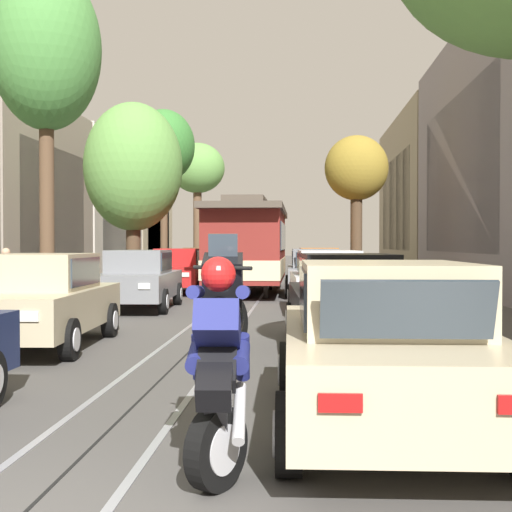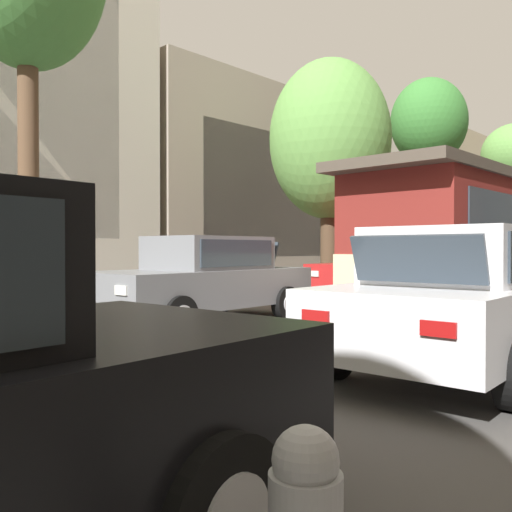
{
  "view_description": "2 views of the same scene",
  "coord_description": "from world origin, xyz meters",
  "px_view_note": "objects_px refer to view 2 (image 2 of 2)",
  "views": [
    {
      "loc": [
        1.78,
        -3.55,
        1.75
      ],
      "look_at": [
        0.16,
        22.47,
        1.29
      ],
      "focal_mm": 49.05,
      "sensor_mm": 36.0,
      "label": 1
    },
    {
      "loc": [
        4.95,
        8.33,
        1.35
      ],
      "look_at": [
        -1.25,
        14.9,
        1.23
      ],
      "focal_mm": 37.83,
      "sensor_mm": 36.0,
      "label": 2
    }
  ],
  "objects_px": {
    "parked_car_grey_mid_left": "(204,279)",
    "street_tree_kerb_left_mid": "(330,141)",
    "parked_car_brown_fifth_left": "(472,265)",
    "pedestrian_on_left_pavement": "(60,269)",
    "parked_car_white_mid_right": "(464,298)",
    "cable_car_trolley": "(472,236)",
    "street_tree_kerb_left_fourth": "(429,124)",
    "parked_car_red_fourth_left": "(380,270)"
  },
  "relations": [
    {
      "from": "parked_car_grey_mid_left",
      "to": "street_tree_kerb_left_mid",
      "type": "xyz_separation_m",
      "value": [
        -1.61,
        6.17,
        3.65
      ]
    },
    {
      "from": "parked_car_brown_fifth_left",
      "to": "street_tree_kerb_left_mid",
      "type": "relative_size",
      "value": 0.65
    },
    {
      "from": "pedestrian_on_left_pavement",
      "to": "parked_car_white_mid_right",
      "type": "bearing_deg",
      "value": 4.85
    },
    {
      "from": "parked_car_brown_fifth_left",
      "to": "cable_car_trolley",
      "type": "height_order",
      "value": "cable_car_trolley"
    },
    {
      "from": "parked_car_grey_mid_left",
      "to": "street_tree_kerb_left_fourth",
      "type": "bearing_deg",
      "value": 98.04
    },
    {
      "from": "parked_car_grey_mid_left",
      "to": "parked_car_brown_fifth_left",
      "type": "xyz_separation_m",
      "value": [
        0.05,
        12.36,
        0.0
      ]
    },
    {
      "from": "street_tree_kerb_left_mid",
      "to": "cable_car_trolley",
      "type": "bearing_deg",
      "value": -1.81
    },
    {
      "from": "street_tree_kerb_left_fourth",
      "to": "parked_car_red_fourth_left",
      "type": "bearing_deg",
      "value": -74.66
    },
    {
      "from": "parked_car_grey_mid_left",
      "to": "parked_car_brown_fifth_left",
      "type": "height_order",
      "value": "same"
    },
    {
      "from": "parked_car_white_mid_right",
      "to": "pedestrian_on_left_pavement",
      "type": "xyz_separation_m",
      "value": [
        -8.12,
        -0.69,
        0.13
      ]
    },
    {
      "from": "parked_car_red_fourth_left",
      "to": "parked_car_brown_fifth_left",
      "type": "bearing_deg",
      "value": 89.61
    },
    {
      "from": "cable_car_trolley",
      "to": "pedestrian_on_left_pavement",
      "type": "relative_size",
      "value": 5.55
    },
    {
      "from": "cable_car_trolley",
      "to": "parked_car_white_mid_right",
      "type": "bearing_deg",
      "value": -69.09
    },
    {
      "from": "parked_car_red_fourth_left",
      "to": "parked_car_white_mid_right",
      "type": "bearing_deg",
      "value": -53.39
    },
    {
      "from": "parked_car_brown_fifth_left",
      "to": "street_tree_kerb_left_fourth",
      "type": "bearing_deg",
      "value": 164.55
    },
    {
      "from": "parked_car_grey_mid_left",
      "to": "pedestrian_on_left_pavement",
      "type": "bearing_deg",
      "value": -158.19
    },
    {
      "from": "cable_car_trolley",
      "to": "parked_car_brown_fifth_left",
      "type": "bearing_deg",
      "value": 111.32
    },
    {
      "from": "parked_car_brown_fifth_left",
      "to": "parked_car_white_mid_right",
      "type": "height_order",
      "value": "same"
    },
    {
      "from": "parked_car_red_fourth_left",
      "to": "street_tree_kerb_left_mid",
      "type": "xyz_separation_m",
      "value": [
        -1.62,
        -0.05,
        3.65
      ]
    },
    {
      "from": "parked_car_white_mid_right",
      "to": "pedestrian_on_left_pavement",
      "type": "bearing_deg",
      "value": -175.15
    },
    {
      "from": "parked_car_white_mid_right",
      "to": "cable_car_trolley",
      "type": "relative_size",
      "value": 0.48
    },
    {
      "from": "parked_car_red_fourth_left",
      "to": "parked_car_brown_fifth_left",
      "type": "xyz_separation_m",
      "value": [
        0.04,
        6.14,
        0.0
      ]
    },
    {
      "from": "parked_car_brown_fifth_left",
      "to": "street_tree_kerb_left_mid",
      "type": "distance_m",
      "value": 7.37
    },
    {
      "from": "parked_car_red_fourth_left",
      "to": "street_tree_kerb_left_fourth",
      "type": "xyz_separation_m",
      "value": [
        -1.83,
        6.66,
        5.31
      ]
    },
    {
      "from": "parked_car_red_fourth_left",
      "to": "parked_car_brown_fifth_left",
      "type": "distance_m",
      "value": 6.14
    },
    {
      "from": "parked_car_grey_mid_left",
      "to": "pedestrian_on_left_pavement",
      "type": "relative_size",
      "value": 2.68
    },
    {
      "from": "parked_car_grey_mid_left",
      "to": "street_tree_kerb_left_mid",
      "type": "relative_size",
      "value": 0.65
    },
    {
      "from": "parked_car_brown_fifth_left",
      "to": "cable_car_trolley",
      "type": "distance_m",
      "value": 6.84
    },
    {
      "from": "parked_car_brown_fifth_left",
      "to": "cable_car_trolley",
      "type": "relative_size",
      "value": 0.48
    },
    {
      "from": "parked_car_red_fourth_left",
      "to": "parked_car_brown_fifth_left",
      "type": "relative_size",
      "value": 0.99
    },
    {
      "from": "parked_car_white_mid_right",
      "to": "cable_car_trolley",
      "type": "xyz_separation_m",
      "value": [
        -2.52,
        6.58,
        0.86
      ]
    },
    {
      "from": "street_tree_kerb_left_fourth",
      "to": "pedestrian_on_left_pavement",
      "type": "height_order",
      "value": "street_tree_kerb_left_fourth"
    },
    {
      "from": "parked_car_white_mid_right",
      "to": "street_tree_kerb_left_fourth",
      "type": "xyz_separation_m",
      "value": [
        -6.85,
        13.42,
        5.31
      ]
    },
    {
      "from": "street_tree_kerb_left_mid",
      "to": "street_tree_kerb_left_fourth",
      "type": "xyz_separation_m",
      "value": [
        -0.21,
        6.71,
        1.66
      ]
    },
    {
      "from": "parked_car_red_fourth_left",
      "to": "cable_car_trolley",
      "type": "relative_size",
      "value": 0.48
    },
    {
      "from": "parked_car_white_mid_right",
      "to": "street_tree_kerb_left_mid",
      "type": "xyz_separation_m",
      "value": [
        -6.65,
        6.71,
        3.65
      ]
    },
    {
      "from": "parked_car_grey_mid_left",
      "to": "pedestrian_on_left_pavement",
      "type": "xyz_separation_m",
      "value": [
        -3.09,
        -1.24,
        0.13
      ]
    },
    {
      "from": "parked_car_red_fourth_left",
      "to": "street_tree_kerb_left_mid",
      "type": "distance_m",
      "value": 3.99
    },
    {
      "from": "parked_car_red_fourth_left",
      "to": "street_tree_kerb_left_mid",
      "type": "relative_size",
      "value": 0.65
    },
    {
      "from": "parked_car_white_mid_right",
      "to": "street_tree_kerb_left_mid",
      "type": "height_order",
      "value": "street_tree_kerb_left_mid"
    },
    {
      "from": "street_tree_kerb_left_fourth",
      "to": "pedestrian_on_left_pavement",
      "type": "relative_size",
      "value": 4.75
    },
    {
      "from": "parked_car_grey_mid_left",
      "to": "street_tree_kerb_left_mid",
      "type": "height_order",
      "value": "street_tree_kerb_left_mid"
    }
  ]
}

